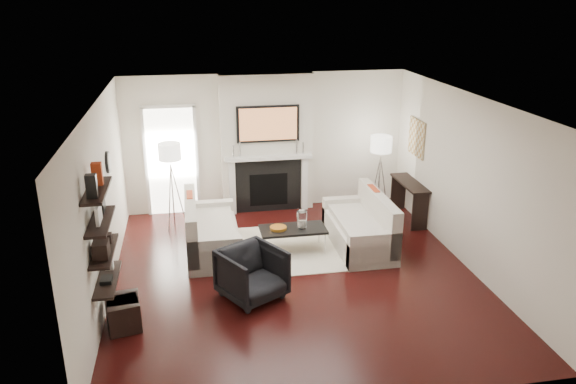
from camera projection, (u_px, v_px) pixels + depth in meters
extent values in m
plane|color=black|center=(295.00, 274.00, 8.72)|extent=(6.00, 6.00, 0.00)
plane|color=white|center=(296.00, 102.00, 7.81)|extent=(6.00, 6.00, 0.00)
plane|color=silver|center=(266.00, 142.00, 11.04)|extent=(5.50, 0.00, 5.50)
plane|color=silver|center=(354.00, 295.00, 5.48)|extent=(5.50, 0.00, 5.50)
plane|color=silver|center=(101.00, 205.00, 7.80)|extent=(0.00, 6.00, 6.00)
plane|color=silver|center=(469.00, 182.00, 8.73)|extent=(0.00, 6.00, 6.00)
cube|color=silver|center=(267.00, 144.00, 10.92)|extent=(1.80, 0.25, 2.70)
cube|color=black|center=(269.00, 186.00, 11.08)|extent=(1.30, 0.02, 1.04)
cube|color=black|center=(269.00, 190.00, 11.10)|extent=(0.75, 0.02, 0.65)
cube|color=white|center=(232.00, 187.00, 10.92)|extent=(0.12, 0.08, 1.10)
cube|color=white|center=(305.00, 183.00, 11.16)|extent=(0.12, 0.08, 1.10)
cube|color=white|center=(269.00, 158.00, 10.83)|extent=(1.70, 0.18, 0.07)
cube|color=black|center=(268.00, 124.00, 10.63)|extent=(1.20, 0.06, 0.70)
cube|color=#BF723F|center=(268.00, 124.00, 10.60)|extent=(1.10, 0.00, 0.62)
cylinder|color=silver|center=(240.00, 150.00, 10.68)|extent=(0.04, 0.04, 0.30)
cylinder|color=silver|center=(233.00, 151.00, 10.67)|extent=(0.04, 0.04, 0.24)
cylinder|color=silver|center=(296.00, 147.00, 10.87)|extent=(0.04, 0.04, 0.30)
cylinder|color=silver|center=(303.00, 148.00, 10.90)|extent=(0.04, 0.04, 0.24)
cube|color=white|center=(172.00, 162.00, 10.81)|extent=(0.90, 0.02, 2.10)
cube|color=white|center=(146.00, 163.00, 10.71)|extent=(0.06, 0.06, 2.16)
cube|color=white|center=(197.00, 161.00, 10.87)|extent=(0.06, 0.06, 2.16)
cube|color=white|center=(168.00, 106.00, 10.43)|extent=(1.02, 0.06, 0.06)
cube|color=beige|center=(290.00, 248.00, 9.60)|extent=(2.60, 2.00, 0.01)
cube|color=beige|center=(213.00, 240.00, 9.43)|extent=(0.85, 1.80, 0.42)
cube|color=beige|center=(191.00, 224.00, 9.27)|extent=(0.18, 1.80, 0.80)
cube|color=beige|center=(215.00, 256.00, 8.65)|extent=(0.85, 0.18, 0.60)
cube|color=beige|center=(210.00, 217.00, 10.15)|extent=(0.85, 0.18, 0.60)
cube|color=beige|center=(215.00, 225.00, 9.35)|extent=(0.63, 1.44, 0.10)
cube|color=#AD3515|center=(190.00, 206.00, 9.47)|extent=(0.10, 0.42, 0.42)
cube|color=black|center=(191.00, 220.00, 8.92)|extent=(0.10, 0.40, 0.40)
cube|color=beige|center=(358.00, 235.00, 9.62)|extent=(0.85, 1.80, 0.42)
cube|color=beige|center=(378.00, 216.00, 9.57)|extent=(0.18, 1.80, 0.80)
cube|color=beige|center=(374.00, 250.00, 8.84)|extent=(0.85, 0.18, 0.60)
cube|color=beige|center=(346.00, 213.00, 10.34)|extent=(0.85, 0.18, 0.60)
cube|color=beige|center=(356.00, 221.00, 9.52)|extent=(0.63, 1.44, 0.10)
cube|color=#AD3515|center=(373.00, 199.00, 9.78)|extent=(0.10, 0.42, 0.42)
cube|color=black|center=(385.00, 212.00, 9.23)|extent=(0.10, 0.40, 0.40)
cube|color=black|center=(293.00, 229.00, 9.36)|extent=(1.10, 0.55, 0.04)
cylinder|color=silver|center=(265.00, 249.00, 9.15)|extent=(0.02, 0.02, 0.38)
cylinder|color=silver|center=(325.00, 244.00, 9.32)|extent=(0.02, 0.02, 0.38)
cylinder|color=silver|center=(262.00, 238.00, 9.56)|extent=(0.02, 0.02, 0.38)
cylinder|color=silver|center=(319.00, 233.00, 9.72)|extent=(0.02, 0.02, 0.38)
cylinder|color=white|center=(302.00, 220.00, 9.34)|extent=(0.17, 0.17, 0.31)
cylinder|color=white|center=(302.00, 223.00, 9.36)|extent=(0.09, 0.09, 0.13)
cylinder|color=orange|center=(278.00, 228.00, 9.31)|extent=(0.28, 0.28, 0.05)
imported|color=black|center=(252.00, 272.00, 7.93)|extent=(1.06, 1.04, 0.82)
cylinder|color=silver|center=(173.00, 196.00, 10.30)|extent=(0.02, 0.02, 1.20)
cylinder|color=white|center=(170.00, 152.00, 10.01)|extent=(0.40, 0.40, 0.30)
cylinder|color=silver|center=(179.00, 196.00, 10.32)|extent=(0.25, 0.02, 1.23)
cylinder|color=silver|center=(170.00, 195.00, 10.38)|extent=(0.14, 0.22, 1.23)
cylinder|color=silver|center=(170.00, 198.00, 10.20)|extent=(0.14, 0.22, 1.23)
cylinder|color=silver|center=(379.00, 187.00, 10.79)|extent=(0.02, 0.02, 1.20)
cylinder|color=white|center=(381.00, 144.00, 10.51)|extent=(0.40, 0.40, 0.30)
cylinder|color=silver|center=(384.00, 187.00, 10.81)|extent=(0.25, 0.02, 1.23)
cylinder|color=silver|center=(374.00, 185.00, 10.87)|extent=(0.14, 0.22, 1.23)
cylinder|color=silver|center=(378.00, 189.00, 10.70)|extent=(0.14, 0.22, 1.23)
cube|color=black|center=(410.00, 183.00, 10.60)|extent=(0.35, 1.20, 0.04)
cube|color=black|center=(420.00, 212.00, 10.21)|extent=(0.30, 0.04, 0.71)
cube|color=black|center=(398.00, 192.00, 11.23)|extent=(0.30, 0.04, 0.71)
cube|color=#997E4C|center=(417.00, 138.00, 10.55)|extent=(0.03, 0.70, 0.70)
cube|color=black|center=(108.00, 280.00, 7.11)|extent=(0.25, 1.00, 0.03)
cube|color=black|center=(104.00, 251.00, 6.98)|extent=(0.25, 1.00, 0.04)
cube|color=black|center=(101.00, 221.00, 6.84)|extent=(0.25, 1.00, 0.04)
cube|color=black|center=(97.00, 191.00, 6.71)|extent=(0.25, 1.00, 0.04)
cube|color=black|center=(92.00, 186.00, 6.38)|extent=(0.12, 0.10, 0.28)
cube|color=#AD3515|center=(97.00, 174.00, 6.81)|extent=(0.12, 0.10, 0.28)
cube|color=white|center=(99.00, 214.00, 6.73)|extent=(0.04, 0.30, 0.22)
cube|color=black|center=(103.00, 205.00, 7.08)|extent=(0.04, 0.22, 0.18)
cube|color=black|center=(101.00, 249.00, 6.75)|extent=(0.18, 0.25, 0.20)
cube|color=black|center=(106.00, 238.00, 7.15)|extent=(0.15, 0.12, 0.12)
cube|color=black|center=(106.00, 280.00, 7.02)|extent=(0.14, 0.20, 0.05)
cube|color=white|center=(109.00, 263.00, 7.32)|extent=(0.10, 0.10, 0.18)
cylinder|color=black|center=(108.00, 162.00, 8.52)|extent=(0.04, 0.34, 0.34)
cylinder|color=white|center=(110.00, 162.00, 8.52)|extent=(0.01, 0.29, 0.29)
cube|color=black|center=(124.00, 311.00, 7.35)|extent=(0.44, 0.44, 0.40)
cube|color=black|center=(123.00, 315.00, 7.25)|extent=(0.48, 0.48, 0.40)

